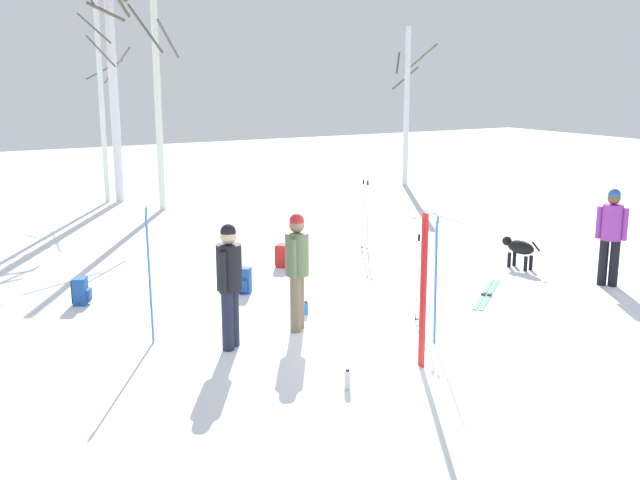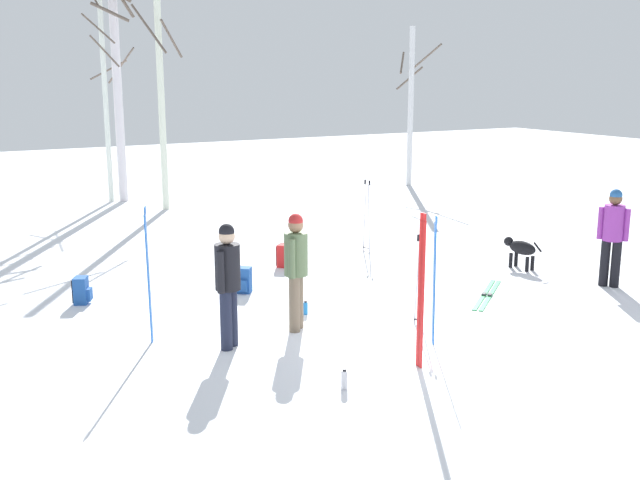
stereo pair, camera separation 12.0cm
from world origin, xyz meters
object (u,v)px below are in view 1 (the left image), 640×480
at_px(ski_poles_0, 365,214).
at_px(birch_tree_3, 156,85).
at_px(person_0, 297,264).
at_px(ski_pair_planted_2, 423,292).
at_px(water_bottle_0, 306,308).
at_px(dog, 519,248).
at_px(water_bottle_1, 347,379).
at_px(birch_tree_1, 101,92).
at_px(backpack_0, 243,281).
at_px(ski_pair_planted_0, 436,280).
at_px(backpack_1, 81,291).
at_px(ski_pair_planted_1, 150,277).
at_px(ski_pair_lying_0, 487,294).
at_px(person_2, 611,231).
at_px(backpack_2, 283,256).
at_px(birch_tree_2, 112,64).
at_px(person_1, 229,278).
at_px(birch_tree_4, 407,104).
at_px(ski_poles_1, 420,277).

xyz_separation_m(ski_poles_0, birch_tree_3, (-2.13, 6.82, 2.51)).
bearing_deg(person_0, ski_pair_planted_2, -70.68).
bearing_deg(ski_pair_planted_2, water_bottle_0, 95.83).
xyz_separation_m(person_0, dog, (5.32, 1.03, -0.59)).
xyz_separation_m(water_bottle_1, birch_tree_1, (0.91, 14.55, 3.00)).
distance_m(ski_pair_planted_2, ski_poles_0, 6.32).
distance_m(ski_poles_0, birch_tree_3, 7.58).
relative_size(backpack_0, water_bottle_0, 2.00).
bearing_deg(birch_tree_1, ski_poles_0, -70.59).
distance_m(ski_pair_planted_0, ski_poles_0, 5.44).
relative_size(water_bottle_1, birch_tree_1, 0.04).
bearing_deg(backpack_1, ski_pair_planted_0, -47.33).
distance_m(ski_pair_planted_1, ski_pair_lying_0, 5.70).
relative_size(person_0, dog, 1.92).
height_order(person_2, ski_pair_planted_0, ski_pair_planted_0).
relative_size(backpack_2, water_bottle_1, 1.73).
xyz_separation_m(water_bottle_1, birch_tree_3, (1.88, 12.61, 3.19)).
relative_size(ski_pair_planted_0, birch_tree_2, 0.24).
distance_m(person_1, backpack_2, 4.45).
bearing_deg(birch_tree_4, backpack_0, -138.01).
height_order(backpack_1, birch_tree_3, birch_tree_3).
relative_size(ski_pair_planted_0, ski_pair_planted_1, 0.93).
relative_size(birch_tree_1, birch_tree_3, 0.95).
bearing_deg(person_1, ski_pair_planted_2, -44.66).
bearing_deg(backpack_0, birch_tree_1, 88.00).
bearing_deg(birch_tree_1, ski_pair_planted_2, -88.92).
distance_m(ski_pair_planted_1, ski_poles_1, 3.86).
relative_size(ski_poles_1, water_bottle_0, 6.19).
bearing_deg(birch_tree_3, ski_pair_lying_0, -78.20).
distance_m(ski_pair_lying_0, backpack_2, 3.98).
distance_m(dog, backpack_1, 7.97).
relative_size(ski_poles_0, water_bottle_1, 5.91).
bearing_deg(water_bottle_1, ski_pair_planted_2, 6.49).
xyz_separation_m(ski_pair_planted_1, birch_tree_3, (3.41, 9.99, 2.36)).
distance_m(ski_pair_planted_1, birch_tree_1, 12.38).
bearing_deg(birch_tree_1, person_2, -67.62).
distance_m(ski_pair_planted_0, ski_pair_planted_2, 0.96).
xyz_separation_m(person_1, ski_pair_planted_0, (2.54, -1.17, -0.10)).
bearing_deg(ski_poles_0, birch_tree_4, 49.02).
bearing_deg(dog, ski_pair_planted_0, -148.40).
bearing_deg(birch_tree_4, ski_pair_planted_2, -125.25).
height_order(ski_pair_planted_2, backpack_1, ski_pair_planted_2).
distance_m(ski_pair_lying_0, birch_tree_2, 13.24).
relative_size(dog, water_bottle_0, 4.07).
bearing_deg(ski_poles_1, ski_pair_planted_1, 162.46).
relative_size(dog, birch_tree_2, 0.12).
relative_size(person_2, birch_tree_1, 0.28).
bearing_deg(ski_poles_0, person_1, -140.52).
relative_size(birch_tree_1, birch_tree_2, 0.83).
height_order(person_0, person_2, same).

